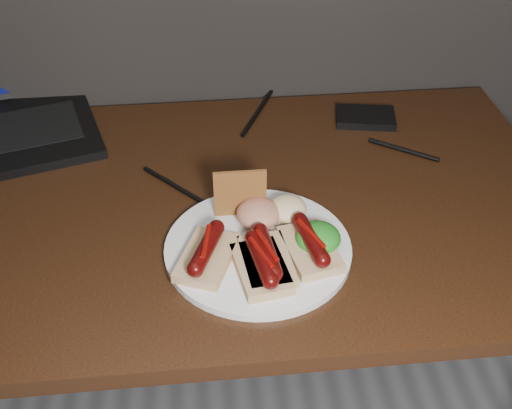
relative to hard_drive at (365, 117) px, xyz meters
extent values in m
cube|color=#351D0D|center=(-0.41, -0.23, -0.02)|extent=(1.40, 0.70, 0.03)
cube|color=#351D0D|center=(0.24, 0.07, -0.40)|extent=(0.05, 0.05, 0.72)
cube|color=black|center=(0.00, 0.00, 0.00)|extent=(0.13, 0.10, 0.02)
cylinder|color=black|center=(-0.38, -0.20, 0.00)|extent=(0.13, 0.14, 0.01)
cylinder|color=black|center=(-0.21, 0.06, 0.00)|extent=(0.10, 0.20, 0.01)
cylinder|color=black|center=(0.05, -0.12, 0.00)|extent=(0.12, 0.09, 0.01)
cylinder|color=silver|center=(-0.26, -0.37, 0.00)|extent=(0.36, 0.36, 0.01)
cube|color=#DFBD83|center=(-0.34, -0.40, 0.01)|extent=(0.11, 0.13, 0.02)
cylinder|color=#500805|center=(-0.34, -0.40, 0.03)|extent=(0.06, 0.10, 0.02)
sphere|color=#500805|center=(-0.36, -0.44, 0.03)|extent=(0.02, 0.02, 0.02)
sphere|color=#500805|center=(-0.32, -0.35, 0.03)|extent=(0.02, 0.02, 0.02)
cylinder|color=#690805|center=(-0.34, -0.40, 0.04)|extent=(0.02, 0.07, 0.01)
cube|color=#DFBD83|center=(-0.25, -0.42, 0.01)|extent=(0.08, 0.12, 0.02)
cylinder|color=#500805|center=(-0.25, -0.42, 0.03)|extent=(0.04, 0.10, 0.02)
sphere|color=#500805|center=(-0.25, -0.46, 0.03)|extent=(0.03, 0.02, 0.02)
sphere|color=#500805|center=(-0.26, -0.37, 0.03)|extent=(0.03, 0.02, 0.02)
cylinder|color=#690805|center=(-0.25, -0.42, 0.04)|extent=(0.03, 0.07, 0.01)
cube|color=#DFBD83|center=(-0.18, -0.40, 0.01)|extent=(0.09, 0.13, 0.02)
cylinder|color=#500805|center=(-0.18, -0.40, 0.03)|extent=(0.04, 0.10, 0.02)
sphere|color=#500805|center=(-0.17, -0.44, 0.03)|extent=(0.03, 0.02, 0.02)
sphere|color=#500805|center=(-0.19, -0.35, 0.03)|extent=(0.03, 0.02, 0.02)
cylinder|color=#690805|center=(-0.18, -0.40, 0.04)|extent=(0.03, 0.07, 0.01)
cube|color=#DFBD83|center=(-0.26, -0.43, 0.01)|extent=(0.09, 0.12, 0.02)
cylinder|color=#500805|center=(-0.26, -0.43, 0.03)|extent=(0.04, 0.10, 0.02)
sphere|color=#500805|center=(-0.25, -0.48, 0.03)|extent=(0.03, 0.02, 0.02)
sphere|color=#500805|center=(-0.27, -0.38, 0.03)|extent=(0.03, 0.02, 0.02)
cylinder|color=#690805|center=(-0.26, -0.43, 0.04)|extent=(0.03, 0.07, 0.01)
cube|color=#A7652D|center=(-0.28, -0.29, 0.05)|extent=(0.09, 0.01, 0.08)
ellipsoid|color=#1C6313|center=(-0.17, -0.38, 0.02)|extent=(0.07, 0.07, 0.04)
ellipsoid|color=#9F110F|center=(-0.25, -0.32, 0.02)|extent=(0.07, 0.07, 0.04)
ellipsoid|color=beige|center=(-0.21, -0.31, 0.02)|extent=(0.06, 0.06, 0.04)
camera|label=1|loc=(-0.34, -1.11, 0.67)|focal=45.00mm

